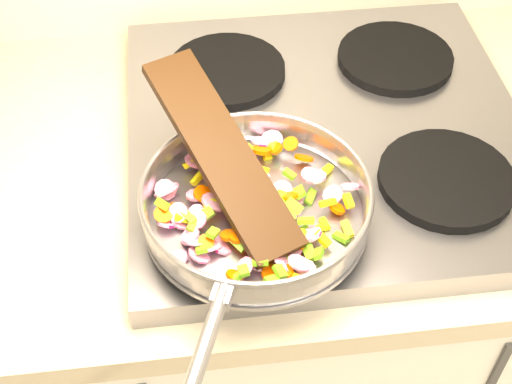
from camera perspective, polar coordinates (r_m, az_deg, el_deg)
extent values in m
cube|color=#939399|center=(1.10, 5.68, 4.62)|extent=(0.60, 0.60, 0.04)
cylinder|color=black|center=(0.97, -0.79, -0.41)|extent=(0.19, 0.19, 0.02)
cylinder|color=black|center=(1.02, 14.98, 1.02)|extent=(0.19, 0.19, 0.02)
cylinder|color=black|center=(1.17, -2.35, 9.68)|extent=(0.19, 0.19, 0.02)
cylinder|color=black|center=(1.22, 11.07, 10.49)|extent=(0.19, 0.19, 0.02)
cylinder|color=#9E9EA5|center=(0.93, 0.00, -1.89)|extent=(0.29, 0.29, 0.01)
torus|color=#9E9EA5|center=(0.91, 0.00, -0.78)|extent=(0.33, 0.33, 0.05)
torus|color=#9E9EA5|center=(0.89, 0.00, 0.17)|extent=(0.30, 0.30, 0.01)
cylinder|color=#9E9EA5|center=(0.76, -4.49, -13.27)|extent=(0.08, 0.18, 0.02)
cube|color=#9E9EA5|center=(0.81, -2.70, -8.25)|extent=(0.03, 0.04, 0.02)
cube|color=#64AB17|center=(0.85, 1.93, -6.38)|extent=(0.02, 0.02, 0.01)
cube|color=#64AB17|center=(0.87, 5.03, -4.91)|extent=(0.02, 0.02, 0.02)
cube|color=yellow|center=(0.91, -3.61, -0.89)|extent=(0.02, 0.02, 0.01)
cube|color=#64AB17|center=(0.90, 4.01, -2.31)|extent=(0.02, 0.02, 0.01)
cylinder|color=#BF1258|center=(0.91, -6.28, -1.67)|extent=(0.04, 0.03, 0.02)
cube|color=yellow|center=(0.85, 3.30, -6.89)|extent=(0.02, 0.02, 0.01)
cube|color=#64AB17|center=(0.84, -1.00, -6.32)|extent=(0.01, 0.02, 0.01)
cylinder|color=#E54D00|center=(0.99, -2.48, 4.22)|extent=(0.03, 0.03, 0.01)
cylinder|color=#E54D00|center=(0.94, 2.87, -0.67)|extent=(0.04, 0.03, 0.03)
cylinder|color=#E54D00|center=(0.93, 6.51, -1.31)|extent=(0.03, 0.03, 0.02)
cylinder|color=#BF1258|center=(0.86, 3.46, -5.68)|extent=(0.04, 0.04, 0.02)
cylinder|color=#BF1258|center=(0.86, 2.30, -5.61)|extent=(0.04, 0.04, 0.02)
cylinder|color=#BF1258|center=(0.88, -3.74, -4.39)|extent=(0.04, 0.04, 0.02)
cube|color=#64AB17|center=(0.91, 3.05, -1.11)|extent=(0.03, 0.02, 0.02)
cylinder|color=#E54D00|center=(0.86, 1.24, -6.57)|extent=(0.03, 0.04, 0.02)
cylinder|color=#BF1258|center=(0.88, -6.49, -5.45)|extent=(0.04, 0.04, 0.02)
cylinder|color=#BF1258|center=(0.94, 4.68, 1.26)|extent=(0.04, 0.04, 0.01)
cylinder|color=#BF1258|center=(0.93, -2.48, -0.87)|extent=(0.02, 0.03, 0.02)
cylinder|color=#E54D00|center=(0.97, -2.46, 1.96)|extent=(0.03, 0.03, 0.03)
cube|color=#64AB17|center=(0.88, -3.47, -3.29)|extent=(0.02, 0.02, 0.01)
cube|color=#64AB17|center=(0.90, 6.83, -3.64)|extent=(0.02, 0.02, 0.01)
cylinder|color=#BF1258|center=(0.89, 4.38, -3.42)|extent=(0.04, 0.04, 0.02)
cube|color=yellow|center=(0.92, 7.39, -0.72)|extent=(0.01, 0.02, 0.01)
cylinder|color=#BF1258|center=(0.89, -5.31, -3.53)|extent=(0.03, 0.03, 0.02)
cube|color=#64AB17|center=(0.95, -0.73, 1.41)|extent=(0.02, 0.03, 0.02)
cylinder|color=#BF1258|center=(0.95, -6.97, -0.06)|extent=(0.03, 0.03, 0.02)
cube|color=#64AB17|center=(0.91, 2.00, -0.52)|extent=(0.02, 0.03, 0.02)
cylinder|color=#BF1258|center=(0.92, -5.96, -2.31)|extent=(0.04, 0.04, 0.02)
cube|color=#64AB17|center=(0.85, 0.36, -5.60)|extent=(0.02, 0.01, 0.01)
cube|color=#64AB17|center=(0.90, -5.09, -2.56)|extent=(0.02, 0.02, 0.01)
cube|color=yellow|center=(1.00, 0.87, 3.09)|extent=(0.01, 0.02, 0.02)
cube|color=yellow|center=(0.90, -5.94, -2.10)|extent=(0.02, 0.01, 0.02)
cylinder|color=#E54D00|center=(0.91, 0.72, -1.15)|extent=(0.03, 0.03, 0.02)
cylinder|color=#E54D00|center=(0.88, -1.54, -3.64)|extent=(0.03, 0.03, 0.01)
cylinder|color=#BF1258|center=(0.87, 0.16, -5.84)|extent=(0.03, 0.04, 0.03)
cylinder|color=#BF1258|center=(0.86, -0.98, -6.08)|extent=(0.03, 0.04, 0.03)
cylinder|color=#BF1258|center=(0.86, 4.04, -6.21)|extent=(0.03, 0.03, 0.02)
cube|color=#64AB17|center=(0.90, 3.69, -3.24)|extent=(0.02, 0.02, 0.02)
cube|color=#64AB17|center=(0.95, 2.69, 1.43)|extent=(0.02, 0.02, 0.01)
cylinder|color=#E54D00|center=(0.99, 2.79, 3.87)|extent=(0.03, 0.03, 0.01)
cube|color=yellow|center=(0.91, 7.32, -2.97)|extent=(0.01, 0.03, 0.01)
cube|color=yellow|center=(0.96, 0.30, 1.89)|extent=(0.03, 0.02, 0.01)
cylinder|color=#BF1258|center=(0.98, -4.86, 2.50)|extent=(0.04, 0.04, 0.01)
cube|color=yellow|center=(0.95, -1.24, 0.49)|extent=(0.02, 0.02, 0.01)
cube|color=#64AB17|center=(0.88, 4.29, -4.84)|extent=(0.02, 0.03, 0.01)
cube|color=yellow|center=(0.91, 1.95, -1.61)|extent=(0.02, 0.02, 0.01)
cube|color=yellow|center=(0.97, -5.28, 2.32)|extent=(0.02, 0.02, 0.01)
cylinder|color=#BF1258|center=(0.94, 7.53, 0.44)|extent=(0.04, 0.03, 0.02)
cube|color=#64AB17|center=(1.00, -2.06, 3.49)|extent=(0.02, 0.01, 0.02)
cylinder|color=#BF1258|center=(1.00, 1.27, 4.16)|extent=(0.04, 0.04, 0.02)
cylinder|color=#E54D00|center=(0.91, -7.41, -1.76)|extent=(0.04, 0.03, 0.01)
cube|color=#64AB17|center=(0.93, 2.77, -0.54)|extent=(0.02, 0.02, 0.01)
cube|color=#64AB17|center=(0.83, 1.28, -7.14)|extent=(0.02, 0.02, 0.01)
cylinder|color=#BF1258|center=(0.89, -2.82, -4.35)|extent=(0.04, 0.04, 0.02)
cylinder|color=#E54D00|center=(0.85, -1.72, -6.73)|extent=(0.03, 0.03, 0.02)
cylinder|color=#BF1258|center=(0.90, -4.71, -2.23)|extent=(0.03, 0.03, 0.02)
cube|color=yellow|center=(0.92, 5.75, -0.85)|extent=(0.02, 0.02, 0.01)
cylinder|color=#BF1258|center=(1.00, 0.51, 4.08)|extent=(0.04, 0.04, 0.02)
cylinder|color=#E54D00|center=(0.88, -4.02, -4.02)|extent=(0.03, 0.03, 0.01)
cube|color=#64AB17|center=(0.87, 0.46, -5.48)|extent=(0.02, 0.02, 0.02)
cylinder|color=#BF1258|center=(0.95, 0.11, 1.29)|extent=(0.04, 0.04, 0.02)
cylinder|color=#BF1258|center=(0.93, -1.59, -0.57)|extent=(0.04, 0.04, 0.03)
cylinder|color=#BF1258|center=(0.91, -3.39, -0.81)|extent=(0.04, 0.05, 0.02)
cylinder|color=#E54D00|center=(0.89, 3.60, -4.32)|extent=(0.03, 0.03, 0.02)
cylinder|color=#BF1258|center=(0.99, -3.34, 3.66)|extent=(0.04, 0.03, 0.03)
cube|color=yellow|center=(0.97, -3.16, 2.64)|extent=(0.02, 0.01, 0.01)
cylinder|color=#BF1258|center=(0.94, 2.09, 0.13)|extent=(0.04, 0.04, 0.02)
cylinder|color=#E54D00|center=(0.92, 2.71, -0.29)|extent=(0.03, 0.03, 0.02)
cylinder|color=#E54D00|center=(0.89, 0.36, -3.31)|extent=(0.03, 0.03, 0.01)
cube|color=yellow|center=(0.91, 4.96, -2.94)|extent=(0.02, 0.01, 0.02)
cube|color=yellow|center=(0.99, -1.03, 3.17)|extent=(0.01, 0.02, 0.02)
cube|color=yellow|center=(0.92, 1.82, -1.91)|extent=(0.03, 0.02, 0.02)
cylinder|color=#BF1258|center=(0.91, -7.17, -2.55)|extent=(0.03, 0.03, 0.02)
cube|color=yellow|center=(0.96, -4.68, 1.11)|extent=(0.02, 0.02, 0.01)
cylinder|color=#E54D00|center=(0.89, -0.75, -3.08)|extent=(0.04, 0.03, 0.02)
cylinder|color=#E54D00|center=(0.93, -6.30, -1.10)|extent=(0.02, 0.02, 0.02)
cube|color=#64AB17|center=(0.94, 4.36, -0.36)|extent=(0.02, 0.03, 0.01)
cube|color=#64AB17|center=(0.93, 2.50, -0.47)|extent=(0.02, 0.02, 0.01)
cube|color=#64AB17|center=(0.93, 3.51, -0.01)|extent=(0.02, 0.02, 0.02)
cube|color=#64AB17|center=(0.90, -4.06, -1.81)|extent=(0.03, 0.02, 0.02)
cylinder|color=#BF1258|center=(0.95, -7.28, 0.16)|extent=(0.04, 0.03, 0.03)
cylinder|color=#E54D00|center=(0.97, -2.51, 2.43)|extent=(0.03, 0.03, 0.02)
cylinder|color=#BF1258|center=(0.89, 1.84, -4.38)|extent=(0.03, 0.03, 0.02)
cylinder|color=#BF1258|center=(0.99, -2.96, 2.58)|extent=(0.04, 0.04, 0.01)
cylinder|color=#BF1258|center=(0.88, 1.28, -2.90)|extent=(0.04, 0.04, 0.01)
cylinder|color=#BF1258|center=(0.94, -4.78, -0.23)|extent=(0.04, 0.04, 0.01)
cylinder|color=#BF1258|center=(0.88, -4.57, -5.01)|extent=(0.03, 0.04, 0.02)
cylinder|color=#E54D00|center=(0.92, 1.44, -0.80)|extent=(0.03, 0.02, 0.02)
cube|color=#64AB17|center=(0.90, -5.38, -2.01)|extent=(0.02, 0.02, 0.01)
cube|color=#64AB17|center=(0.87, -4.37, -4.53)|extent=(0.01, 0.02, 0.01)
cylinder|color=#BF1258|center=(0.91, -4.70, -1.72)|extent=(0.03, 0.03, 0.02)
cylinder|color=#BF1258|center=(0.89, 2.90, -4.44)|extent=(0.04, 0.04, 0.02)
cube|color=#64AB17|center=(0.99, 1.52, 3.56)|extent=(0.02, 0.02, 0.02)
cylinder|color=#BF1258|center=(0.95, 4.27, 1.35)|extent=(0.03, 0.03, 0.02)
cylinder|color=#E54D00|center=(0.88, -0.93, -4.03)|extent=(0.03, 0.03, 0.01)
cube|color=#64AB17|center=(0.91, -7.53, -0.95)|extent=(0.02, 0.02, 0.02)
cylinder|color=#E54D00|center=(0.98, 0.49, 3.38)|extent=(0.03, 0.03, 0.02)
cylinder|color=#E54D00|center=(0.89, -0.68, -3.32)|extent=(0.04, 0.04, 0.00)
cylinder|color=#BF1258|center=(0.94, -7.18, 0.16)|extent=(0.05, 0.04, 0.03)
cylinder|color=#BF1258|center=(0.93, 2.84, -0.50)|extent=(0.04, 0.04, 0.01)
cylinder|color=#E54D00|center=(0.90, 0.75, -2.52)|extent=(0.03, 0.03, 0.02)
cylinder|color=#BF1258|center=(0.93, 2.79, -1.49)|extent=(0.04, 0.04, 0.02)
cube|color=yellow|center=(0.94, -0.59, 0.82)|extent=(0.02, 0.02, 0.02)
cube|color=yellow|center=(0.92, 5.50, -2.56)|extent=(0.01, 0.02, 0.01)
cube|color=yellow|center=(0.88, 5.33, -3.76)|extent=(0.02, 0.02, 0.02)
cube|color=yellow|center=(0.88, 1.35, -4.38)|extent=(0.02, 0.02, 0.01)
cube|color=#64AB17|center=(0.87, 2.10, -5.27)|extent=(0.02, 0.02, 0.01)
cube|color=#64AB17|center=(0.88, -1.33, -4.12)|extent=(0.02, 0.03, 0.01)
cylinder|color=#E54D00|center=(0.89, -2.21, -3.47)|extent=(0.03, 0.03, 0.01)
cylinder|color=#E54D00|center=(0.93, -4.35, -0.12)|extent=(0.03, 0.03, 0.02)
cube|color=yellow|center=(0.89, 3.34, -3.17)|extent=(0.02, 0.02, 0.01)
cube|color=yellow|center=(0.99, -0.95, 3.77)|extent=(0.03, 0.02, 0.02)
cylinder|color=#E54D00|center=(0.86, 2.36, -6.45)|extent=(0.03, 0.03, 0.02)
cube|color=yellow|center=(1.00, 1.17, 3.61)|extent=(0.03, 0.02, 0.02)
cylinder|color=#BF1258|center=(0.98, -1.91, 3.60)|extent=(0.04, 0.04, 0.03)
cylinder|color=#BF1258|center=(0.94, -0.49, 0.05)|extent=(0.04, 0.04, 0.02)
cube|color=yellow|center=(0.92, 2.07, -0.33)|extent=(0.01, 0.02, 0.02)
cylinder|color=#BF1258|center=(0.88, -4.97, -3.87)|extent=(0.04, 0.04, 0.02)
cylinder|color=#E54D00|center=(0.98, 1.60, 3.50)|extent=(0.03, 0.03, 0.02)
cylinder|color=#BF1258|center=(0.94, 6.18, -0.22)|extent=(0.03, 0.03, 0.02)
cube|color=#64AB17|center=(0.84, -1.41, -6.74)|extent=(0.02, 0.02, 0.02)
cube|color=yellow|center=(0.97, 5.62, 1.71)|extent=(0.03, 0.03, 0.01)
cylinder|color=#E54D00|center=(0.98, 3.85, 2.74)|extent=(0.04, 0.03, 0.02)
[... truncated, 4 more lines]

